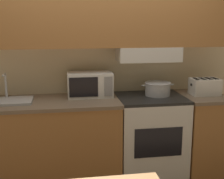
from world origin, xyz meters
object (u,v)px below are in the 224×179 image
Objects in this scene: cooking_pot at (158,88)px; microwave at (90,84)px; sink_basin at (5,101)px; toaster at (205,86)px; stove_range at (150,136)px.

microwave is at bearing 173.82° from cooking_pot.
cooking_pot is 1.63m from sink_basin.
sink_basin is at bearing -179.98° from toaster.
sink_basin is (-1.54, -0.01, 0.48)m from stove_range.
stove_range is at bearing 179.51° from toaster.
microwave is at bearing 8.87° from sink_basin.
microwave reaches higher than cooking_pot.
microwave is at bearing 168.73° from stove_range.
sink_basin is at bearing -178.02° from cooking_pot.
sink_basin is (-1.62, -0.06, -0.06)m from cooking_pot.
toaster reaches higher than stove_range.
stove_range is 2.85× the size of toaster.
microwave reaches higher than stove_range.
sink_basin is (-0.88, -0.14, -0.11)m from microwave.
toaster is at bearing -6.09° from microwave.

